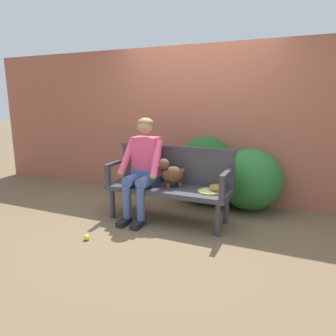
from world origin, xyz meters
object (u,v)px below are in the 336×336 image
object	(u,v)px
person_seated	(143,164)
baseball_glove	(217,188)
dog_on_bench	(171,173)
garden_bench	(168,191)
tennis_ball	(87,237)
tennis_racket	(211,191)

from	to	relation	value
person_seated	baseball_glove	world-z (taller)	person_seated
baseball_glove	dog_on_bench	bearing A→B (deg)	-149.56
garden_bench	tennis_ball	world-z (taller)	garden_bench
dog_on_bench	tennis_ball	size ratio (longest dim) A/B	5.70
baseball_glove	tennis_ball	bearing A→B (deg)	-116.19
person_seated	dog_on_bench	distance (m)	0.39
garden_bench	tennis_ball	xyz separation A→B (m)	(-0.60, -0.91, -0.36)
person_seated	dog_on_bench	bearing A→B (deg)	3.96
dog_on_bench	tennis_racket	size ratio (longest dim) A/B	0.66
tennis_racket	dog_on_bench	bearing A→B (deg)	-178.42
person_seated	baseball_glove	bearing A→B (deg)	4.70
person_seated	tennis_racket	world-z (taller)	person_seated
garden_bench	baseball_glove	size ratio (longest dim) A/B	7.24
garden_bench	person_seated	size ratio (longest dim) A/B	1.21
person_seated	tennis_ball	xyz separation A→B (m)	(-0.25, -0.90, -0.69)
garden_bench	tennis_racket	world-z (taller)	tennis_racket
garden_bench	tennis_racket	xyz separation A→B (m)	(0.56, 0.02, 0.07)
tennis_racket	baseball_glove	size ratio (longest dim) A/B	2.61
tennis_racket	tennis_ball	size ratio (longest dim) A/B	8.71
person_seated	garden_bench	bearing A→B (deg)	2.98
tennis_racket	person_seated	bearing A→B (deg)	-177.43
garden_bench	person_seated	xyz separation A→B (m)	(-0.34, -0.02, 0.33)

